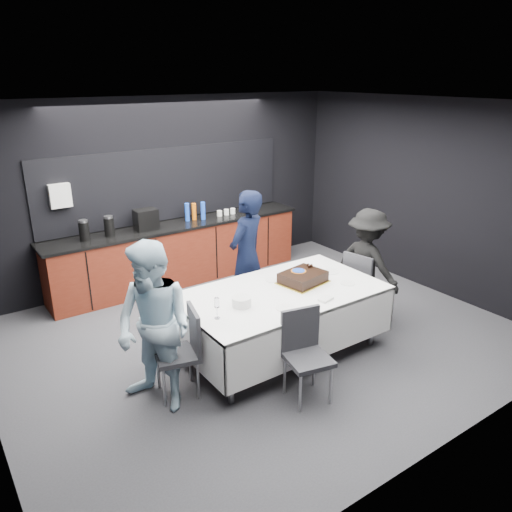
{
  "coord_description": "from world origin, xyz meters",
  "views": [
    {
      "loc": [
        -3.19,
        -4.48,
        3.11
      ],
      "look_at": [
        0.0,
        0.1,
        1.05
      ],
      "focal_mm": 35.0,
      "sensor_mm": 36.0,
      "label": 1
    }
  ],
  "objects": [
    {
      "name": "person_center",
      "position": [
        0.18,
        0.57,
        0.87
      ],
      "size": [
        0.75,
        0.64,
        1.74
      ],
      "primitive_type": "imported",
      "rotation": [
        0.0,
        0.0,
        3.57
      ],
      "color": "black",
      "rests_on": "ground"
    },
    {
      "name": "loose_plate_near",
      "position": [
        -0.24,
        -0.78,
        0.78
      ],
      "size": [
        0.2,
        0.2,
        0.01
      ],
      "primitive_type": "cylinder",
      "color": "white",
      "rests_on": "party_table"
    },
    {
      "name": "party_table",
      "position": [
        0.0,
        -0.4,
        0.64
      ],
      "size": [
        2.32,
        1.32,
        0.78
      ],
      "color": "#99999E",
      "rests_on": "ground"
    },
    {
      "name": "fork_pile",
      "position": [
        0.25,
        -0.87,
        0.79
      ],
      "size": [
        0.19,
        0.14,
        0.03
      ],
      "primitive_type": "cube",
      "rotation": [
        0.0,
        0.0,
        0.24
      ],
      "color": "white",
      "rests_on": "party_table"
    },
    {
      "name": "loose_plate_right_b",
      "position": [
        0.77,
        -0.68,
        0.78
      ],
      "size": [
        0.18,
        0.18,
        0.01
      ],
      "primitive_type": "cylinder",
      "color": "white",
      "rests_on": "party_table"
    },
    {
      "name": "loose_plate_far",
      "position": [
        0.11,
        -0.1,
        0.78
      ],
      "size": [
        0.19,
        0.19,
        0.01
      ],
      "primitive_type": "cylinder",
      "color": "white",
      "rests_on": "party_table"
    },
    {
      "name": "person_right",
      "position": [
        1.5,
        -0.3,
        0.74
      ],
      "size": [
        0.65,
        1.01,
        1.48
      ],
      "primitive_type": "imported",
      "rotation": [
        0.0,
        0.0,
        1.67
      ],
      "color": "black",
      "rests_on": "ground"
    },
    {
      "name": "champagne_flute",
      "position": [
        -0.94,
        -0.56,
        0.94
      ],
      "size": [
        0.06,
        0.06,
        0.22
      ],
      "color": "white",
      "rests_on": "party_table"
    },
    {
      "name": "ground",
      "position": [
        0.0,
        0.0,
        0.0
      ],
      "size": [
        6.0,
        6.0,
        0.0
      ],
      "primitive_type": "plane",
      "color": "#3C3C41",
      "rests_on": "ground"
    },
    {
      "name": "person_left",
      "position": [
        -1.59,
        -0.51,
        0.85
      ],
      "size": [
        0.92,
        1.01,
        1.69
      ],
      "primitive_type": "imported",
      "rotation": [
        0.0,
        0.0,
        -1.15
      ],
      "color": "silver",
      "rests_on": "ground"
    },
    {
      "name": "chair_near",
      "position": [
        -0.32,
        -1.2,
        0.53
      ],
      "size": [
        0.5,
        0.5,
        0.92
      ],
      "color": "#2D2E32",
      "rests_on": "ground"
    },
    {
      "name": "chair_left",
      "position": [
        -1.28,
        -0.48,
        0.53
      ],
      "size": [
        0.51,
        0.51,
        0.92
      ],
      "color": "#2D2E32",
      "rests_on": "ground"
    },
    {
      "name": "plate_stack",
      "position": [
        -0.58,
        -0.46,
        0.83
      ],
      "size": [
        0.21,
        0.21,
        0.1
      ],
      "primitive_type": "cylinder",
      "color": "white",
      "rests_on": "party_table"
    },
    {
      "name": "room_shell",
      "position": [
        0.0,
        0.0,
        1.86
      ],
      "size": [
        6.04,
        5.04,
        2.82
      ],
      "color": "white",
      "rests_on": "ground"
    },
    {
      "name": "chair_right",
      "position": [
        1.39,
        -0.31,
        0.53
      ],
      "size": [
        0.5,
        0.5,
        0.92
      ],
      "color": "#2D2E32",
      "rests_on": "ground"
    },
    {
      "name": "kitchenette",
      "position": [
        -0.02,
        2.22,
        0.54
      ],
      "size": [
        4.1,
        0.64,
        2.05
      ],
      "color": "#571A0D",
      "rests_on": "ground"
    },
    {
      "name": "loose_plate_right_a",
      "position": [
        0.85,
        -0.29,
        0.78
      ],
      "size": [
        0.22,
        0.22,
        0.01
      ],
      "primitive_type": "cylinder",
      "color": "white",
      "rests_on": "party_table"
    },
    {
      "name": "cake_assembly",
      "position": [
        0.35,
        -0.36,
        0.85
      ],
      "size": [
        0.59,
        0.51,
        0.17
      ],
      "color": "gold",
      "rests_on": "party_table"
    }
  ]
}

